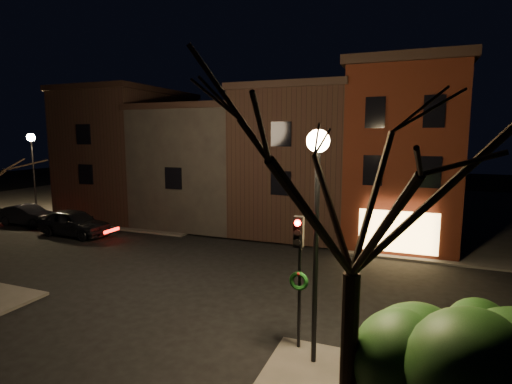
# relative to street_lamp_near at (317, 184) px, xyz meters

# --- Properties ---
(ground) EXTENTS (120.00, 120.00, 0.00)m
(ground) POSITION_rel_street_lamp_near_xyz_m (-6.20, 6.00, -5.18)
(ground) COLOR black
(ground) RESTS_ON ground
(sidewalk_far_left) EXTENTS (30.00, 30.00, 0.12)m
(sidewalk_far_left) POSITION_rel_street_lamp_near_xyz_m (-26.20, 26.00, -5.12)
(sidewalk_far_left) COLOR #2D2B28
(sidewalk_far_left) RESTS_ON ground
(corner_building) EXTENTS (6.50, 8.50, 10.50)m
(corner_building) POSITION_rel_street_lamp_near_xyz_m (1.80, 15.47, 0.22)
(corner_building) COLOR #47180C
(corner_building) RESTS_ON ground
(row_building_a) EXTENTS (7.30, 10.30, 9.40)m
(row_building_a) POSITION_rel_street_lamp_near_xyz_m (-4.70, 16.50, -0.34)
(row_building_a) COLOR black
(row_building_a) RESTS_ON ground
(row_building_b) EXTENTS (7.80, 10.30, 8.40)m
(row_building_b) POSITION_rel_street_lamp_near_xyz_m (-11.95, 16.50, -0.85)
(row_building_b) COLOR black
(row_building_b) RESTS_ON ground
(row_building_c) EXTENTS (7.30, 10.30, 9.90)m
(row_building_c) POSITION_rel_street_lamp_near_xyz_m (-19.20, 16.50, -0.09)
(row_building_c) COLOR black
(row_building_c) RESTS_ON ground
(street_lamp_near) EXTENTS (0.60, 0.60, 6.48)m
(street_lamp_near) POSITION_rel_street_lamp_near_xyz_m (0.00, 0.00, 0.00)
(street_lamp_near) COLOR black
(street_lamp_near) RESTS_ON sidewalk_near_right
(street_lamp_far) EXTENTS (0.60, 0.60, 6.48)m
(street_lamp_far) POSITION_rel_street_lamp_near_xyz_m (-25.20, 12.20, 0.00)
(street_lamp_far) COLOR black
(street_lamp_far) RESTS_ON sidewalk_far_left
(traffic_signal) EXTENTS (0.58, 0.38, 4.05)m
(traffic_signal) POSITION_rel_street_lamp_near_xyz_m (-0.60, 0.49, -2.37)
(traffic_signal) COLOR black
(traffic_signal) RESTS_ON sidewalk_near_right
(bare_tree_right) EXTENTS (6.40, 6.40, 8.50)m
(bare_tree_right) POSITION_rel_street_lamp_near_xyz_m (1.30, -2.50, 0.97)
(bare_tree_right) COLOR black
(bare_tree_right) RESTS_ON sidewalk_near_right
(evergreen_bush) EXTENTS (3.45, 3.45, 3.15)m
(evergreen_bush) POSITION_rel_street_lamp_near_xyz_m (3.30, -2.00, -3.48)
(evergreen_bush) COLOR black
(evergreen_bush) RESTS_ON sidewalk_near_right
(parked_car_a) EXTENTS (5.12, 2.24, 1.72)m
(parked_car_a) POSITION_rel_street_lamp_near_xyz_m (-17.87, 8.87, -4.32)
(parked_car_a) COLOR black
(parked_car_a) RESTS_ON ground
(parked_car_b) EXTENTS (4.55, 1.80, 1.47)m
(parked_car_b) POSITION_rel_street_lamp_near_xyz_m (-23.35, 9.92, -4.44)
(parked_car_b) COLOR black
(parked_car_b) RESTS_ON ground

